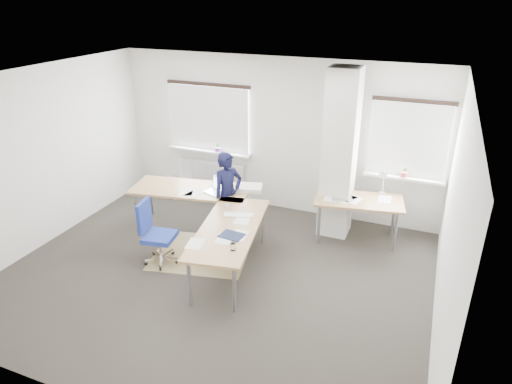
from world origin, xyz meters
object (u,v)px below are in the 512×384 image
at_px(person, 228,194).
at_px(desk_side, 359,202).
at_px(task_chair, 158,246).
at_px(desk_main, 212,208).

bearing_deg(person, desk_side, -41.18).
relative_size(desk_side, task_chair, 1.50).
relative_size(task_chair, person, 0.69).
height_order(desk_side, task_chair, desk_side).
bearing_deg(person, desk_main, -153.10).
relative_size(desk_side, person, 1.03).
bearing_deg(desk_main, task_chair, -137.65).
bearing_deg(desk_side, task_chair, -155.48).
height_order(task_chair, person, person).
height_order(desk_main, desk_side, desk_side).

